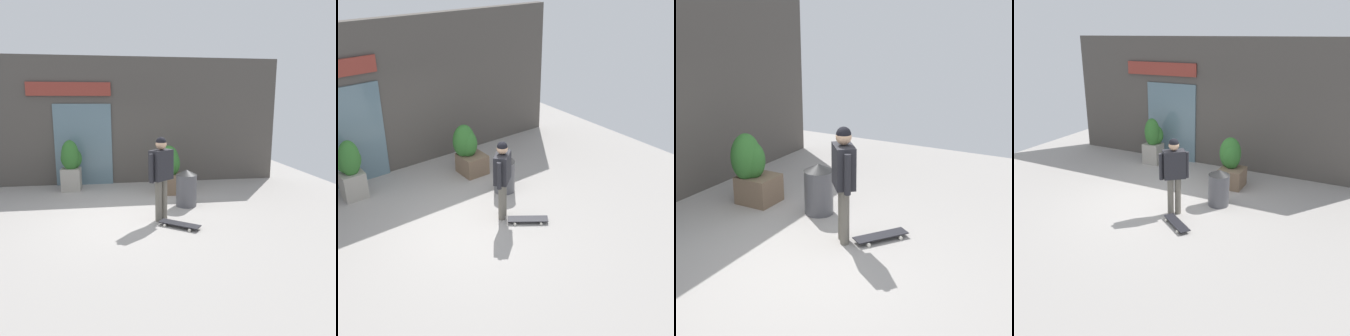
% 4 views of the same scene
% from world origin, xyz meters
% --- Properties ---
extents(ground_plane, '(12.00, 12.00, 0.00)m').
position_xyz_m(ground_plane, '(0.00, 0.00, 0.00)').
color(ground_plane, '#9E9993').
extents(building_facade, '(8.93, 0.31, 3.58)m').
position_xyz_m(building_facade, '(-0.04, 2.95, 1.78)').
color(building_facade, '#4C4742').
rests_on(building_facade, ground_plane).
extents(skateboarder, '(0.51, 0.49, 1.68)m').
position_xyz_m(skateboarder, '(0.61, -0.42, 1.03)').
color(skateboarder, '#666056').
rests_on(skateboarder, ground_plane).
extents(skateboard, '(0.78, 0.66, 0.08)m').
position_xyz_m(skateboard, '(0.90, -0.87, 0.06)').
color(skateboard, black).
rests_on(skateboard, ground_plane).
extents(planter_box_left, '(0.69, 0.68, 1.23)m').
position_xyz_m(planter_box_left, '(1.13, 1.64, 0.61)').
color(planter_box_left, brown).
rests_on(planter_box_left, ground_plane).
extents(planter_box_right, '(0.55, 0.51, 1.36)m').
position_xyz_m(planter_box_right, '(-1.49, 2.21, 0.70)').
color(planter_box_right, gray).
rests_on(planter_box_right, ground_plane).
extents(trash_bin, '(0.48, 0.48, 0.84)m').
position_xyz_m(trash_bin, '(1.29, 0.41, 0.42)').
color(trash_bin, '#4C4C51').
rests_on(trash_bin, ground_plane).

